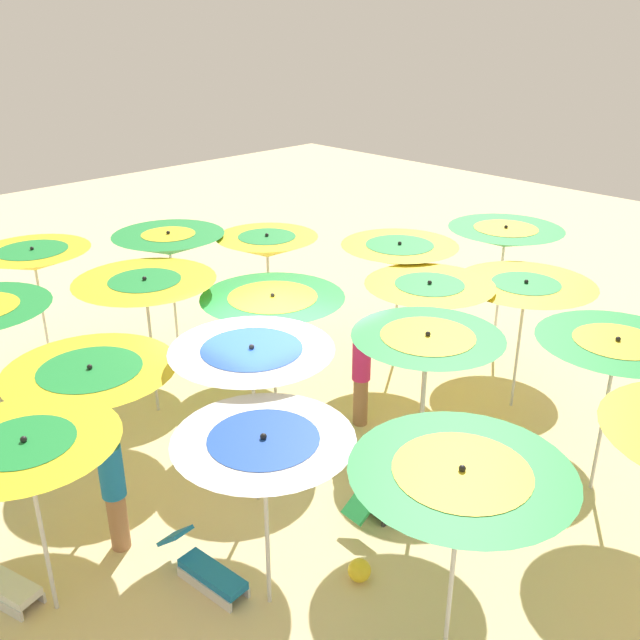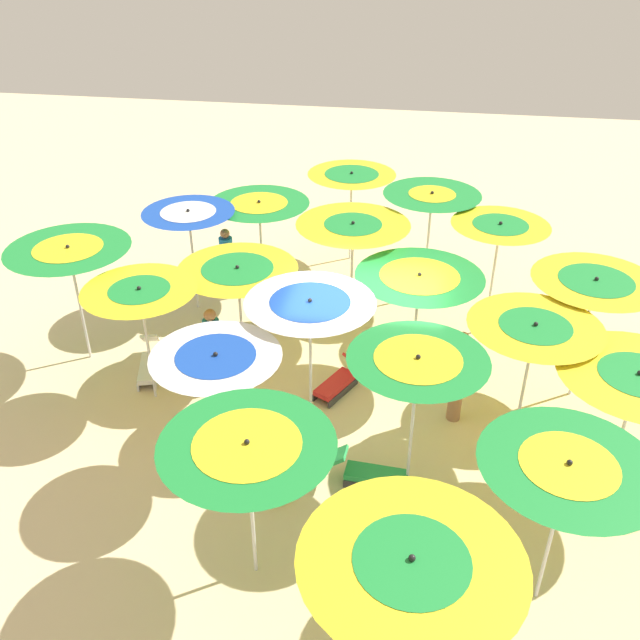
# 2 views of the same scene
# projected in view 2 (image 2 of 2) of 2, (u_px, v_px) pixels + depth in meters

# --- Properties ---
(ground) EXTENTS (39.59, 39.59, 0.04)m
(ground) POSITION_uv_depth(u_px,v_px,m) (363.00, 397.00, 12.72)
(ground) COLOR beige
(beach_umbrella_1) EXTENTS (2.14, 2.14, 2.44)m
(beach_umbrella_1) POSITION_uv_depth(u_px,v_px,m) (594.00, 290.00, 11.61)
(beach_umbrella_1) COLOR silver
(beach_umbrella_1) RESTS_ON ground
(beach_umbrella_2) EXTENTS (1.92, 1.92, 2.47)m
(beach_umbrella_2) POSITION_uv_depth(u_px,v_px,m) (499.00, 234.00, 13.48)
(beach_umbrella_2) COLOR silver
(beach_umbrella_2) RESTS_ON ground
(beach_umbrella_3) EXTENTS (2.07, 2.07, 2.53)m
(beach_umbrella_3) POSITION_uv_depth(u_px,v_px,m) (431.00, 203.00, 14.66)
(beach_umbrella_3) COLOR silver
(beach_umbrella_3) RESTS_ON ground
(beach_umbrella_4) EXTENTS (2.10, 2.10, 2.28)m
(beach_umbrella_4) POSITION_uv_depth(u_px,v_px,m) (352.00, 182.00, 16.42)
(beach_umbrella_4) COLOR silver
(beach_umbrella_4) RESTS_ON ground
(beach_umbrella_5) EXTENTS (2.23, 2.23, 2.32)m
(beach_umbrella_5) POSITION_uv_depth(u_px,v_px,m) (636.00, 384.00, 9.55)
(beach_umbrella_5) COLOR silver
(beach_umbrella_5) RESTS_ON ground
(beach_umbrella_6) EXTENTS (2.05, 2.05, 2.39)m
(beach_umbrella_6) POSITION_uv_depth(u_px,v_px,m) (533.00, 337.00, 10.51)
(beach_umbrella_6) COLOR silver
(beach_umbrella_6) RESTS_ON ground
(beach_umbrella_7) EXTENTS (2.30, 2.30, 2.19)m
(beach_umbrella_7) POSITION_uv_depth(u_px,v_px,m) (419.00, 284.00, 12.26)
(beach_umbrella_7) COLOR silver
(beach_umbrella_7) RESTS_ON ground
(beach_umbrella_8) EXTENTS (2.26, 2.26, 2.43)m
(beach_umbrella_8) POSITION_uv_depth(u_px,v_px,m) (353.00, 231.00, 13.57)
(beach_umbrella_8) COLOR silver
(beach_umbrella_8) RESTS_ON ground
(beach_umbrella_9) EXTENTS (2.19, 2.19, 2.25)m
(beach_umbrella_9) POSITION_uv_depth(u_px,v_px,m) (259.00, 210.00, 14.98)
(beach_umbrella_9) COLOR silver
(beach_umbrella_9) RESTS_ON ground
(beach_umbrella_10) EXTENTS (2.10, 2.10, 2.39)m
(beach_umbrella_10) POSITION_uv_depth(u_px,v_px,m) (566.00, 476.00, 7.98)
(beach_umbrella_10) COLOR silver
(beach_umbrella_10) RESTS_ON ground
(beach_umbrella_11) EXTENTS (2.00, 2.00, 2.47)m
(beach_umbrella_11) POSITION_uv_depth(u_px,v_px,m) (417.00, 369.00, 9.61)
(beach_umbrella_11) COLOR silver
(beach_umbrella_11) RESTS_ON ground
(beach_umbrella_12) EXTENTS (2.12, 2.12, 2.39)m
(beach_umbrella_12) POSITION_uv_depth(u_px,v_px,m) (310.00, 310.00, 11.08)
(beach_umbrella_12) COLOR silver
(beach_umbrella_12) RESTS_ON ground
(beach_umbrella_13) EXTENTS (2.19, 2.19, 2.18)m
(beach_umbrella_13) POSITION_uv_depth(u_px,v_px,m) (238.00, 278.00, 12.53)
(beach_umbrella_13) COLOR silver
(beach_umbrella_13) RESTS_ON ground
(beach_umbrella_14) EXTENTS (1.92, 1.92, 2.34)m
(beach_umbrella_14) POSITION_uv_depth(u_px,v_px,m) (189.00, 220.00, 14.33)
(beach_umbrella_14) COLOR silver
(beach_umbrella_14) RESTS_ON ground
(beach_umbrella_15) EXTENTS (2.23, 2.23, 2.54)m
(beach_umbrella_15) POSITION_uv_depth(u_px,v_px,m) (411.00, 572.00, 6.65)
(beach_umbrella_15) COLOR silver
(beach_umbrella_15) RESTS_ON ground
(beach_umbrella_16) EXTENTS (2.18, 2.18, 2.33)m
(beach_umbrella_16) POSITION_uv_depth(u_px,v_px,m) (248.00, 455.00, 8.35)
(beach_umbrella_16) COLOR silver
(beach_umbrella_16) RESTS_ON ground
(beach_umbrella_17) EXTENTS (1.92, 1.92, 2.27)m
(beach_umbrella_17) POSITION_uv_depth(u_px,v_px,m) (217.00, 367.00, 10.03)
(beach_umbrella_17) COLOR silver
(beach_umbrella_17) RESTS_ON ground
(beach_umbrella_18) EXTENTS (1.95, 1.95, 2.30)m
(beach_umbrella_18) POSITION_uv_depth(u_px,v_px,m) (141.00, 299.00, 11.62)
(beach_umbrella_18) COLOR silver
(beach_umbrella_18) RESTS_ON ground
(beach_umbrella_19) EXTENTS (2.26, 2.26, 2.46)m
(beach_umbrella_19) POSITION_uv_depth(u_px,v_px,m) (70.00, 257.00, 12.62)
(beach_umbrella_19) COLOR silver
(beach_umbrella_19) RESTS_ON ground
(lounger_0) EXTENTS (1.25, 0.87, 0.56)m
(lounger_0) POSITION_uv_depth(u_px,v_px,m) (338.00, 381.00, 12.76)
(lounger_0) COLOR #333338
(lounger_0) RESTS_ON ground
(lounger_1) EXTENTS (1.34, 0.44, 0.58)m
(lounger_1) POSITION_uv_depth(u_px,v_px,m) (218.00, 427.00, 11.66)
(lounger_1) COLOR silver
(lounger_1) RESTS_ON ground
(lounger_2) EXTENTS (1.42, 0.70, 0.62)m
(lounger_2) POSITION_uv_depth(u_px,v_px,m) (149.00, 363.00, 13.23)
(lounger_2) COLOR silver
(lounger_2) RESTS_ON ground
(lounger_3) EXTENTS (0.46, 1.42, 0.56)m
(lounger_3) POSITION_uv_depth(u_px,v_px,m) (369.00, 473.00, 10.74)
(lounger_3) COLOR #333338
(lounger_3) RESTS_ON ground
(beachgoer_0) EXTENTS (0.30, 0.30, 1.72)m
(beachgoer_0) POSITION_uv_depth(u_px,v_px,m) (213.00, 349.00, 12.40)
(beachgoer_0) COLOR #A3704C
(beachgoer_0) RESTS_ON ground
(beachgoer_1) EXTENTS (0.30, 0.30, 1.64)m
(beachgoer_1) POSITION_uv_depth(u_px,v_px,m) (227.00, 261.00, 15.45)
(beachgoer_1) COLOR #A3704C
(beachgoer_1) RESTS_ON ground
(beachgoer_2) EXTENTS (0.30, 0.30, 1.78)m
(beachgoer_2) POSITION_uv_depth(u_px,v_px,m) (458.00, 375.00, 11.68)
(beachgoer_2) COLOR #A3704C
(beachgoer_2) RESTS_ON ground
(beach_ball) EXTENTS (0.28, 0.28, 0.28)m
(beach_ball) POSITION_uv_depth(u_px,v_px,m) (280.00, 493.00, 10.46)
(beach_ball) COLOR yellow
(beach_ball) RESTS_ON ground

